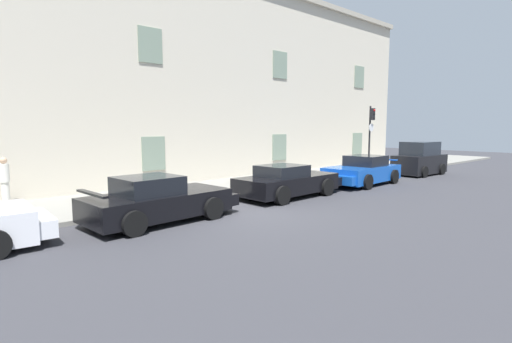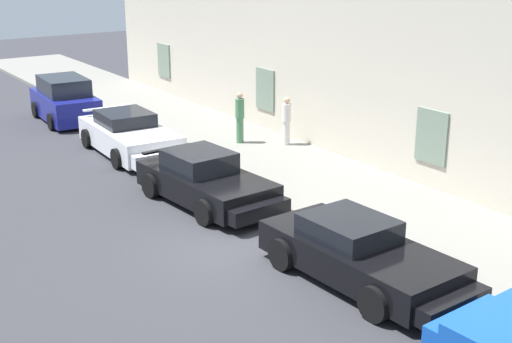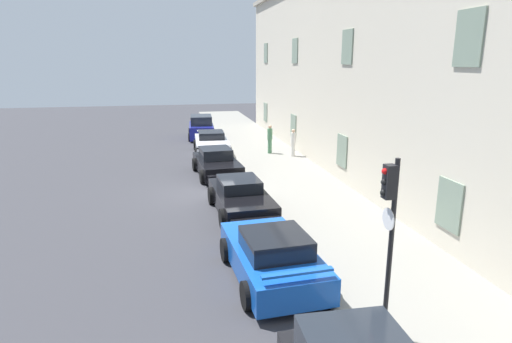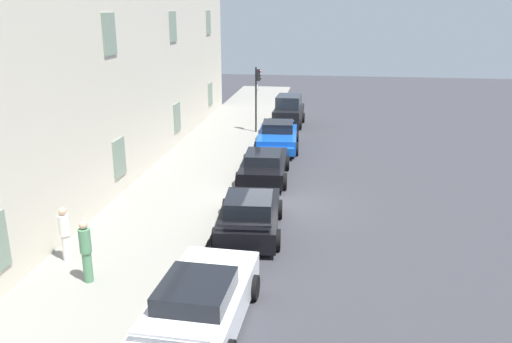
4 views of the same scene
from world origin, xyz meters
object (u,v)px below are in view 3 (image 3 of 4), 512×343
Objects in this scene: hatchback_distant at (201,128)px; traffic_light at (389,220)px; sportscar_red_lead at (212,145)px; sportscar_white_middle at (242,199)px; pedestrian_strolling at (293,142)px; sportscar_yellow_flank at (217,165)px; sportscar_tail_end at (270,254)px; pedestrian_admiring at (270,139)px.

traffic_light is at bearing 3.60° from hatchback_distant.
sportscar_white_middle is (11.23, -0.05, -0.00)m from sportscar_red_lead.
hatchback_distant is 2.43× the size of pedestrian_strolling.
sportscar_yellow_flank is 10.68m from sportscar_tail_end.
traffic_light reaches higher than pedestrian_strolling.
traffic_light is (3.30, 1.55, 2.11)m from sportscar_tail_end.
sportscar_red_lead is 11.23m from sportscar_white_middle.
traffic_light is (25.17, 1.58, 1.93)m from hatchback_distant.
sportscar_red_lead is at bearing 179.53° from sportscar_tail_end.
pedestrian_strolling is (-13.84, 4.75, 0.38)m from sportscar_tail_end.
sportscar_yellow_flank is 5.78m from sportscar_white_middle.
sportscar_red_lead is at bearing -116.41° from pedestrian_strolling.
pedestrian_strolling is (-8.94, 4.68, 0.40)m from sportscar_white_middle.
sportscar_red_lead is 3.69m from pedestrian_admiring.
sportscar_red_lead is 1.25× the size of hatchback_distant.
pedestrian_strolling is at bearing 30.82° from hatchback_distant.
sportscar_red_lead is 3.04× the size of pedestrian_strolling.
hatchback_distant reaches higher than sportscar_tail_end.
pedestrian_admiring reaches higher than sportscar_white_middle.
hatchback_distant reaches higher than sportscar_yellow_flank.
traffic_light is 2.32× the size of pedestrian_strolling.
sportscar_red_lead is at bearing 176.91° from sportscar_yellow_flank.
sportscar_white_middle is at bearing 2.39° from sportscar_yellow_flank.
pedestrian_strolling is at bearing 152.38° from sportscar_white_middle.
traffic_light is at bearing -10.61° from pedestrian_strolling.
sportscar_white_middle is 1.22× the size of hatchback_distant.
pedestrian_strolling is (-3.16, 4.92, 0.39)m from sportscar_yellow_flank.
sportscar_red_lead is at bearing 179.73° from sportscar_white_middle.
pedestrian_admiring is at bearing 173.60° from traffic_light.
hatchback_distant is (-21.87, -0.04, 0.18)m from sportscar_tail_end.
traffic_light is at bearing -6.40° from pedestrian_admiring.
traffic_light is at bearing 4.16° from sportscar_red_lead.
sportscar_red_lead reaches higher than sportscar_white_middle.
sportscar_tail_end is 2.85× the size of pedestrian_strolling.
hatchback_distant is (-16.97, -0.11, 0.20)m from sportscar_white_middle.
pedestrian_strolling reaches higher than sportscar_tail_end.
sportscar_white_middle is at bearing -27.62° from pedestrian_strolling.
traffic_light reaches higher than sportscar_white_middle.
sportscar_yellow_flank reaches higher than sportscar_white_middle.
traffic_light is 18.42m from pedestrian_admiring.
sportscar_tail_end is 1.18× the size of hatchback_distant.
traffic_light reaches higher than pedestrian_admiring.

